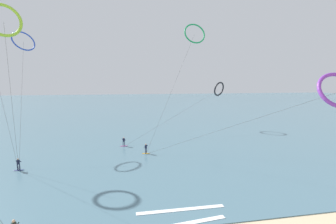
{
  "coord_description": "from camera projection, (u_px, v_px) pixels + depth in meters",
  "views": [
    {
      "loc": [
        -5.54,
        -9.84,
        12.08
      ],
      "look_at": [
        0.0,
        22.15,
        7.73
      ],
      "focal_mm": 24.57,
      "sensor_mm": 36.0,
      "label": 1
    }
  ],
  "objects": [
    {
      "name": "kite_lime",
      "position": [
        3.0,
        20.0,
        26.93
      ],
      "size": [
        3.75,
        3.27,
        21.17
      ],
      "rotation": [
        0.0,
        0.0,
        0.58
      ],
      "color": "#8CC62D",
      "rests_on": "ground"
    },
    {
      "name": "sea_water",
      "position": [
        139.0,
        105.0,
        116.78
      ],
      "size": [
        400.0,
        200.0,
        0.08
      ],
      "primitive_type": "cube",
      "color": "slate",
      "rests_on": "ground"
    },
    {
      "name": "kite_charcoal",
      "position": [
        219.0,
        89.0,
        59.1
      ],
      "size": [
        26.05,
        15.41,
        11.99
      ],
      "rotation": [
        0.0,
        0.0,
        3.69
      ],
      "color": "black",
      "rests_on": "ground"
    },
    {
      "name": "wave_crest_mid",
      "position": [
        181.0,
        210.0,
        21.59
      ],
      "size": [
        8.4,
        0.54,
        0.12
      ],
      "primitive_type": "cube",
      "rotation": [
        0.0,
        0.0,
        -0.0
      ],
      "color": "white",
      "rests_on": "ground"
    },
    {
      "name": "surfer_magenta",
      "position": [
        124.0,
        142.0,
        42.73
      ],
      "size": [
        1.4,
        0.65,
        1.7
      ],
      "rotation": [
        0.0,
        0.0,
        3.47
      ],
      "color": "#CC288E",
      "rests_on": "ground"
    },
    {
      "name": "kite_emerald",
      "position": [
        195.0,
        34.0,
        44.94
      ],
      "size": [
        12.67,
        8.95,
        23.42
      ],
      "rotation": [
        0.0,
        0.0,
        0.1
      ],
      "color": "#199351",
      "rests_on": "ground"
    },
    {
      "name": "surfer_navy",
      "position": [
        18.0,
        165.0,
        31.06
      ],
      "size": [
        1.4,
        0.58,
        1.7
      ],
      "rotation": [
        0.0,
        0.0,
        0.03
      ],
      "color": "navy",
      "rests_on": "ground"
    },
    {
      "name": "surfer_amber",
      "position": [
        146.0,
        149.0,
        38.32
      ],
      "size": [
        1.4,
        0.73,
        1.7
      ],
      "rotation": [
        0.0,
        0.0,
        0.77
      ],
      "color": "orange",
      "rests_on": "ground"
    },
    {
      "name": "kite_cobalt",
      "position": [
        23.0,
        41.0,
        44.06
      ],
      "size": [
        7.0,
        19.05,
        21.72
      ],
      "rotation": [
        0.0,
        0.0,
        0.82
      ],
      "color": "#2647B7",
      "rests_on": "ground"
    }
  ]
}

